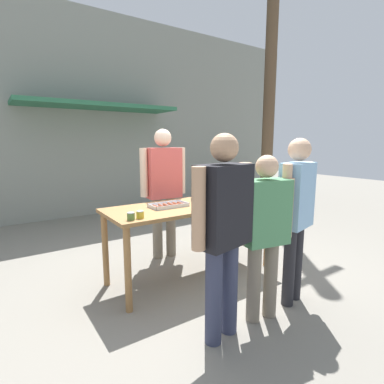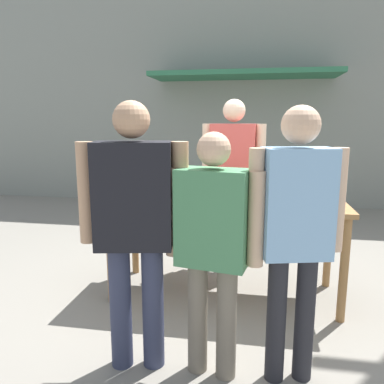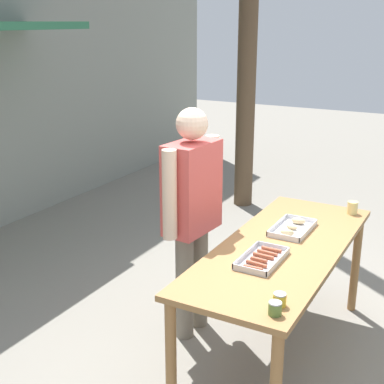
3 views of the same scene
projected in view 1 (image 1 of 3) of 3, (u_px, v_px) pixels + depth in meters
ground_plane at (192, 275)px, 3.82m from camera, size 24.00×24.00×0.00m
building_facade_back at (92, 115)px, 6.68m from camera, size 12.00×1.11×4.50m
serving_table at (192, 213)px, 3.68m from camera, size 2.11×0.81×0.92m
food_tray_sausages at (168, 206)px, 3.51m from camera, size 0.44×0.24×0.04m
food_tray_buns at (211, 199)px, 3.86m from camera, size 0.44×0.26×0.06m
condiment_jar_mustard at (131, 216)px, 2.92m from camera, size 0.08×0.08×0.08m
condiment_jar_ketchup at (140, 215)px, 2.98m from camera, size 0.08×0.08×0.08m
beer_cup at (261, 196)px, 3.93m from camera, size 0.09×0.09×0.10m
person_server_behind_table at (163, 183)px, 4.25m from camera, size 0.69×0.30×1.85m
person_customer_holding_hotdog at (223, 222)px, 2.44m from camera, size 0.68×0.34×1.74m
person_customer_with_cup at (296, 207)px, 3.01m from camera, size 0.57×0.31×1.71m
person_customer_waiting_in_line at (265, 225)px, 2.73m from camera, size 0.61×0.31×1.56m
utility_pole at (271, 60)px, 6.37m from camera, size 1.10×0.25×6.66m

